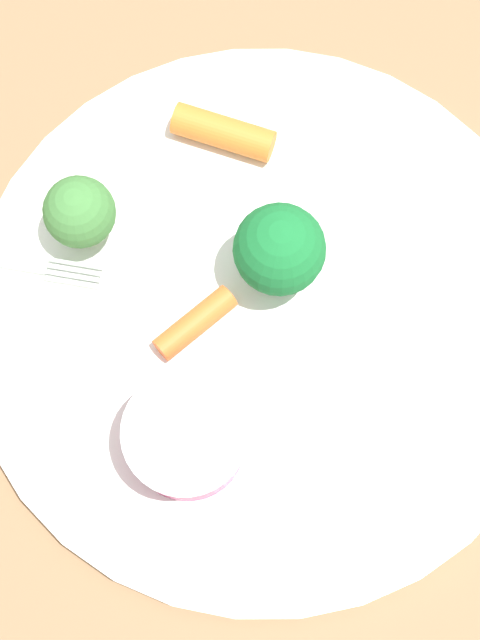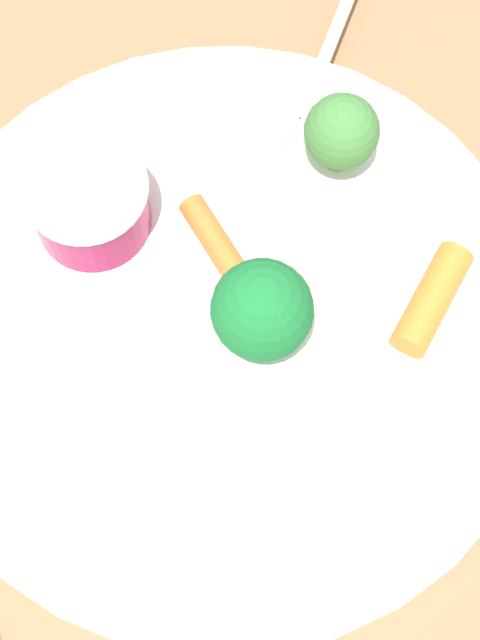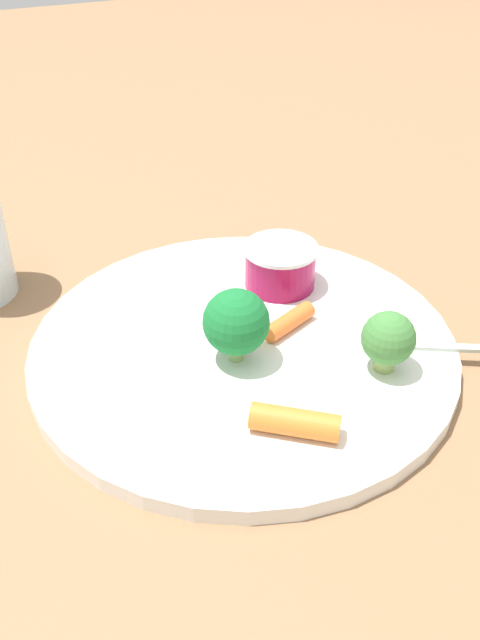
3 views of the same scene
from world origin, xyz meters
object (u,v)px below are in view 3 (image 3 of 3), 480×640
(plate, at_px, (243,347))
(broccoli_floret_1, at_px, (388,339))
(carrot_stick_0, at_px, (290,323))
(sauce_cup, at_px, (280,266))
(broccoli_floret_0, at_px, (236,322))
(carrot_stick_1, at_px, (295,422))

(plate, relative_size, broccoli_floret_1, 6.89)
(broccoli_floret_1, distance_m, carrot_stick_0, 0.08)
(sauce_cup, relative_size, carrot_stick_0, 1.29)
(plate, relative_size, broccoli_floret_0, 5.66)
(plate, xyz_separation_m, broccoli_floret_1, (-0.08, 0.07, 0.03))
(broccoli_floret_1, bearing_deg, sauce_cup, -80.96)
(sauce_cup, xyz_separation_m, broccoli_floret_1, (-0.02, 0.12, 0.01))
(broccoli_floret_0, distance_m, broccoli_floret_1, 0.10)
(plate, relative_size, carrot_stick_1, 5.57)
(carrot_stick_0, xyz_separation_m, carrot_stick_1, (0.04, 0.09, 0.00))
(sauce_cup, distance_m, broccoli_floret_1, 0.12)
(broccoli_floret_1, height_order, carrot_stick_1, broccoli_floret_1)
(broccoli_floret_0, xyz_separation_m, broccoli_floret_1, (-0.09, 0.05, -0.01))
(broccoli_floret_0, bearing_deg, plate, -127.10)
(carrot_stick_1, bearing_deg, broccoli_floret_0, -86.86)
(plate, xyz_separation_m, carrot_stick_1, (0.01, 0.10, 0.01))
(broccoli_floret_0, height_order, carrot_stick_1, broccoli_floret_0)
(broccoli_floret_0, bearing_deg, sauce_cup, -133.36)
(sauce_cup, height_order, broccoli_floret_0, broccoli_floret_0)
(sauce_cup, relative_size, carrot_stick_1, 1.07)
(broccoli_floret_0, relative_size, carrot_stick_1, 0.98)
(carrot_stick_1, bearing_deg, carrot_stick_0, -114.89)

